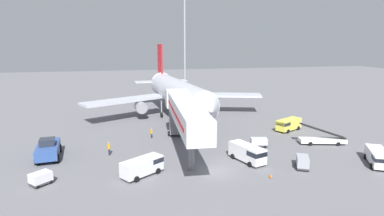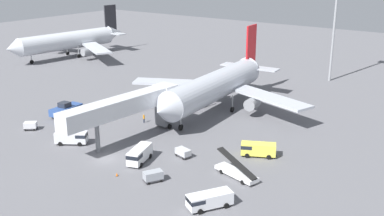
{
  "view_description": "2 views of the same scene",
  "coord_description": "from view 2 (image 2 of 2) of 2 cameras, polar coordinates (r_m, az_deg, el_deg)",
  "views": [
    {
      "loc": [
        -11.17,
        -33.34,
        14.94
      ],
      "look_at": [
        1.56,
        19.52,
        3.76
      ],
      "focal_mm": 29.3,
      "sensor_mm": 36.0,
      "label": 1
    },
    {
      "loc": [
        47.64,
        -43.82,
        28.5
      ],
      "look_at": [
        2.46,
        18.27,
        3.66
      ],
      "focal_mm": 43.63,
      "sensor_mm": 36.0,
      "label": 2
    }
  ],
  "objects": [
    {
      "name": "baggage_cart_far_center",
      "position": [
        62.84,
        -4.78,
        -8.28
      ],
      "size": [
        2.38,
        2.85,
        1.48
      ],
      "color": "#38383D",
      "rests_on": "ground"
    },
    {
      "name": "safety_cone_alpha",
      "position": [
        65.17,
        -9.17,
        -8.01
      ],
      "size": [
        0.33,
        0.33,
        0.51
      ],
      "color": "black",
      "rests_on": "ground"
    },
    {
      "name": "service_van_outer_right",
      "position": [
        70.81,
        7.99,
        -4.96
      ],
      "size": [
        5.45,
        3.98,
        2.05
      ],
      "color": "#E5DB4C",
      "rests_on": "ground"
    },
    {
      "name": "ground_crew_worker_foreground",
      "position": [
        84.65,
        -12.12,
        -1.48
      ],
      "size": [
        0.42,
        0.42,
        1.8
      ],
      "color": "#1E2333",
      "rests_on": "ground"
    },
    {
      "name": "airplane_at_gate",
      "position": [
        89.79,
        3.07,
        2.81
      ],
      "size": [
        38.29,
        39.38,
        14.84
      ],
      "color": "#B7BCC6",
      "rests_on": "ground"
    },
    {
      "name": "ground_crew_worker_midground",
      "position": [
        84.62,
        -5.9,
        -1.24
      ],
      "size": [
        0.43,
        0.43,
        1.61
      ],
      "color": "#1E2333",
      "rests_on": "ground"
    },
    {
      "name": "belt_loader_truck",
      "position": [
        64.14,
        5.45,
        -7.78
      ],
      "size": [
        7.09,
        3.51,
        3.25
      ],
      "color": "white",
      "rests_on": "ground"
    },
    {
      "name": "baggage_cart_mid_right",
      "position": [
        69.99,
        -1.09,
        -5.45
      ],
      "size": [
        2.64,
        1.9,
        1.3
      ],
      "color": "#38383D",
      "rests_on": "ground"
    },
    {
      "name": "pushback_tug",
      "position": [
        90.68,
        -15.15,
        -0.18
      ],
      "size": [
        3.37,
        6.49,
        2.78
      ],
      "color": "#2D4C8E",
      "rests_on": "ground"
    },
    {
      "name": "service_van_rear_right",
      "position": [
        56.52,
        2.03,
        -11.12
      ],
      "size": [
        4.51,
        5.75,
        1.85
      ],
      "color": "white",
      "rests_on": "ground"
    },
    {
      "name": "baggage_cart_near_right",
      "position": [
        85.51,
        -19.14,
        -2.03
      ],
      "size": [
        2.51,
        2.45,
        1.38
      ],
      "color": "#38383D",
      "rests_on": "ground"
    },
    {
      "name": "airplane_background",
      "position": [
        144.77,
        -14.65,
        8.0
      ],
      "size": [
        39.49,
        39.81,
        14.27
      ],
      "color": "silver",
      "rests_on": "ground"
    },
    {
      "name": "ground_plane",
      "position": [
        70.73,
        -10.44,
        -6.16
      ],
      "size": [
        300.0,
        300.0,
        0.0
      ],
      "primitive_type": "plane",
      "color": "slate"
    },
    {
      "name": "jet_bridge",
      "position": [
        75.33,
        -7.79,
        0.23
      ],
      "size": [
        4.89,
        23.02,
        7.61
      ],
      "color": "silver",
      "rests_on": "ground"
    },
    {
      "name": "service_van_near_left",
      "position": [
        77.01,
        -14.44,
        -3.46
      ],
      "size": [
        5.22,
        4.34,
        2.02
      ],
      "color": "silver",
      "rests_on": "ground"
    },
    {
      "name": "service_van_far_left",
      "position": [
        68.49,
        -6.48,
        -5.65
      ],
      "size": [
        3.44,
        5.67,
        2.18
      ],
      "color": "white",
      "rests_on": "ground"
    }
  ]
}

